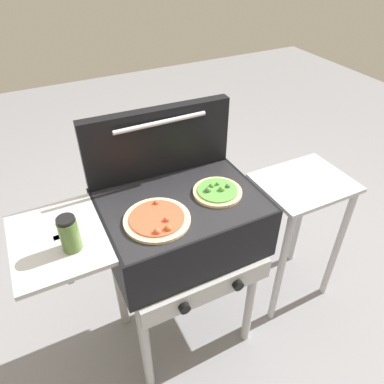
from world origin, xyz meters
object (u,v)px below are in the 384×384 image
(grill, at_px, (179,228))
(pizza_veggie, at_px, (217,191))
(pizza_pepperoni, at_px, (157,219))
(sauce_jar, at_px, (69,234))
(prep_table, at_px, (297,216))

(grill, bearing_deg, pizza_veggie, -8.38)
(grill, xyz_separation_m, pizza_pepperoni, (-0.12, -0.07, 0.15))
(pizza_veggie, bearing_deg, pizza_pepperoni, -170.03)
(pizza_pepperoni, xyz_separation_m, pizza_veggie, (0.28, 0.05, 0.00))
(pizza_pepperoni, bearing_deg, pizza_veggie, 9.97)
(sauce_jar, bearing_deg, prep_table, 3.91)
(pizza_veggie, height_order, prep_table, pizza_veggie)
(sauce_jar, bearing_deg, pizza_veggie, 4.51)
(grill, height_order, prep_table, grill)
(pizza_veggie, distance_m, prep_table, 0.62)
(grill, height_order, sauce_jar, sauce_jar)
(grill, xyz_separation_m, sauce_jar, (-0.43, -0.07, 0.21))
(prep_table, bearing_deg, sauce_jar, -176.09)
(pizza_pepperoni, height_order, prep_table, pizza_pepperoni)
(sauce_jar, bearing_deg, pizza_pepperoni, -0.59)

